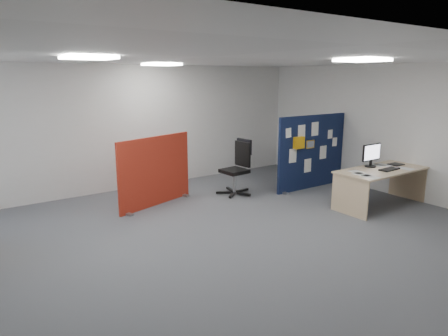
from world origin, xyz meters
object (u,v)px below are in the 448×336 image
monitor_main (371,154)px  office_chair (239,164)px  navy_divider (311,152)px  main_desk (379,177)px  red_divider (155,172)px

monitor_main → office_chair: bearing=129.7°
navy_divider → main_desk: bearing=-85.9°
monitor_main → office_chair: size_ratio=0.45×
navy_divider → red_divider: (-3.37, 0.84, -0.16)m
main_desk → office_chair: (-1.71, 2.20, 0.08)m
red_divider → office_chair: size_ratio=1.51×
navy_divider → red_divider: navy_divider is taller
monitor_main → red_divider: 4.17m
red_divider → office_chair: 1.80m
navy_divider → red_divider: size_ratio=1.15×
navy_divider → office_chair: navy_divider is taller
office_chair → navy_divider: bearing=-24.1°
monitor_main → office_chair: monitor_main is taller
main_desk → red_divider: (-3.49, 2.49, 0.09)m
monitor_main → red_divider: (-3.48, 2.28, -0.32)m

